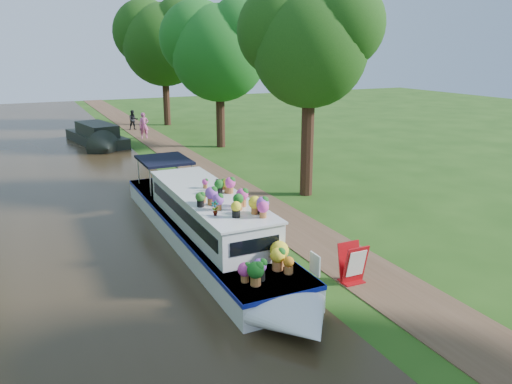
% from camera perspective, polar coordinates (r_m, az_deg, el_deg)
% --- Properties ---
extents(ground, '(100.00, 100.00, 0.00)m').
position_cam_1_polar(ground, '(18.12, 0.27, -4.16)').
color(ground, '#1E4310').
rests_on(ground, ground).
extents(canal_water, '(10.00, 100.00, 0.02)m').
position_cam_1_polar(canal_water, '(16.59, -18.88, -7.01)').
color(canal_water, black).
rests_on(canal_water, ground).
extents(towpath, '(2.20, 100.00, 0.03)m').
position_cam_1_polar(towpath, '(18.63, 3.61, -3.56)').
color(towpath, '#4B3423').
rests_on(towpath, ground).
extents(plant_boat, '(2.29, 13.52, 2.28)m').
position_cam_1_polar(plant_boat, '(16.14, -5.39, -3.61)').
color(plant_boat, silver).
rests_on(plant_boat, canal_water).
extents(tree_near_overhang, '(5.52, 5.28, 8.99)m').
position_cam_1_polar(tree_near_overhang, '(21.50, 6.10, 16.90)').
color(tree_near_overhang, black).
rests_on(tree_near_overhang, ground).
extents(tree_near_mid, '(6.90, 6.60, 9.40)m').
position_cam_1_polar(tree_near_mid, '(32.62, -4.33, 16.38)').
color(tree_near_mid, black).
rests_on(tree_near_mid, ground).
extents(tree_near_far, '(7.59, 7.26, 10.30)m').
position_cam_1_polar(tree_near_far, '(42.93, -10.60, 16.92)').
color(tree_near_far, black).
rests_on(tree_near_far, ground).
extents(second_boat, '(3.35, 7.79, 1.45)m').
position_cam_1_polar(second_boat, '(35.23, -17.69, 6.08)').
color(second_boat, black).
rests_on(second_boat, canal_water).
extents(sandwich_board, '(0.69, 0.55, 1.11)m').
position_cam_1_polar(sandwich_board, '(14.13, 11.00, -8.22)').
color(sandwich_board, '#A20B11').
rests_on(sandwich_board, towpath).
extents(pedestrian_pink, '(0.73, 0.54, 1.83)m').
position_cam_1_polar(pedestrian_pink, '(36.89, -12.70, 7.44)').
color(pedestrian_pink, '#E15CB1').
rests_on(pedestrian_pink, towpath).
extents(pedestrian_dark, '(0.79, 0.63, 1.55)m').
position_cam_1_polar(pedestrian_dark, '(40.95, -13.85, 8.00)').
color(pedestrian_dark, black).
rests_on(pedestrian_dark, towpath).
extents(verge_plant, '(0.39, 0.35, 0.40)m').
position_cam_1_polar(verge_plant, '(17.76, -1.39, -3.90)').
color(verge_plant, '#1E5C1B').
rests_on(verge_plant, ground).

